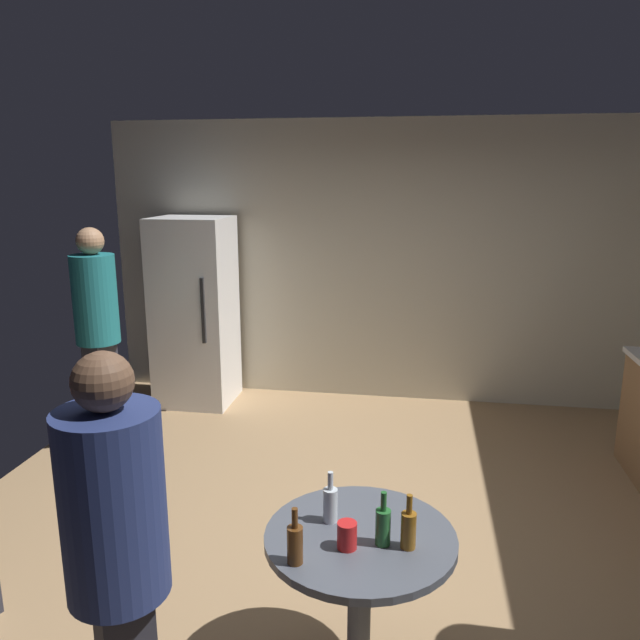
# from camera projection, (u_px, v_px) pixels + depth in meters

# --- Properties ---
(ground_plane) EXTENTS (5.20, 5.20, 0.10)m
(ground_plane) POSITION_uv_depth(u_px,v_px,m) (343.00, 552.00, 3.71)
(ground_plane) COLOR #9E7C56
(wall_back) EXTENTS (5.32, 0.06, 2.70)m
(wall_back) POSITION_uv_depth(u_px,v_px,m) (379.00, 263.00, 5.91)
(wall_back) COLOR beige
(wall_back) RESTS_ON ground_plane
(refrigerator) EXTENTS (0.70, 0.68, 1.80)m
(refrigerator) POSITION_uv_depth(u_px,v_px,m) (195.00, 312.00, 5.88)
(refrigerator) COLOR white
(refrigerator) RESTS_ON ground_plane
(foreground_table) EXTENTS (0.80, 0.80, 0.73)m
(foreground_table) POSITION_uv_depth(u_px,v_px,m) (360.00, 556.00, 2.55)
(foreground_table) COLOR #4C515B
(foreground_table) RESTS_ON ground_plane
(beer_bottle_amber) EXTENTS (0.06, 0.06, 0.23)m
(beer_bottle_amber) POSITION_uv_depth(u_px,v_px,m) (408.00, 529.00, 2.42)
(beer_bottle_amber) COLOR #8C5919
(beer_bottle_amber) RESTS_ON foreground_table
(beer_bottle_brown) EXTENTS (0.06, 0.06, 0.23)m
(beer_bottle_brown) POSITION_uv_depth(u_px,v_px,m) (295.00, 543.00, 2.32)
(beer_bottle_brown) COLOR #593314
(beer_bottle_brown) RESTS_ON foreground_table
(beer_bottle_green) EXTENTS (0.06, 0.06, 0.23)m
(beer_bottle_green) POSITION_uv_depth(u_px,v_px,m) (383.00, 525.00, 2.44)
(beer_bottle_green) COLOR #26662D
(beer_bottle_green) RESTS_ON foreground_table
(beer_bottle_clear) EXTENTS (0.06, 0.06, 0.23)m
(beer_bottle_clear) POSITION_uv_depth(u_px,v_px,m) (330.00, 504.00, 2.60)
(beer_bottle_clear) COLOR silver
(beer_bottle_clear) RESTS_ON foreground_table
(plastic_cup_red) EXTENTS (0.08, 0.08, 0.11)m
(plastic_cup_red) POSITION_uv_depth(u_px,v_px,m) (347.00, 535.00, 2.42)
(plastic_cup_red) COLOR red
(plastic_cup_red) RESTS_ON foreground_table
(person_in_navy_shirt) EXTENTS (0.48, 0.48, 1.66)m
(person_in_navy_shirt) POSITION_uv_depth(u_px,v_px,m) (117.00, 550.00, 2.03)
(person_in_navy_shirt) COLOR #2D2D38
(person_in_navy_shirt) RESTS_ON ground_plane
(person_in_teal_shirt) EXTENTS (0.41, 0.41, 1.79)m
(person_in_teal_shirt) POSITION_uv_depth(u_px,v_px,m) (97.00, 321.00, 4.82)
(person_in_teal_shirt) COLOR #2D2D38
(person_in_teal_shirt) RESTS_ON ground_plane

